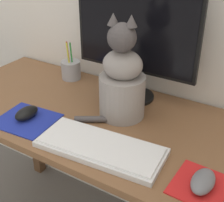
{
  "coord_description": "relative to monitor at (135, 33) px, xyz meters",
  "views": [
    {
      "loc": [
        0.52,
        -0.81,
        1.36
      ],
      "look_at": [
        0.06,
        -0.06,
        0.86
      ],
      "focal_mm": 50.0,
      "sensor_mm": 36.0,
      "label": 1
    }
  ],
  "objects": [
    {
      "name": "keyboard",
      "position": [
        0.08,
        -0.36,
        -0.26
      ],
      "size": [
        0.41,
        0.2,
        0.02
      ],
      "rotation": [
        0.0,
        0.0,
        0.08
      ],
      "color": "silver",
      "rests_on": "desk"
    },
    {
      "name": "monitor",
      "position": [
        0.0,
        0.0,
        0.0
      ],
      "size": [
        0.49,
        0.17,
        0.48
      ],
      "color": "black",
      "rests_on": "desk"
    },
    {
      "name": "computer_mouse_right",
      "position": [
        0.4,
        -0.35,
        -0.25
      ],
      "size": [
        0.06,
        0.11,
        0.03
      ],
      "color": "slate",
      "rests_on": "mousepad_right"
    },
    {
      "name": "pen_cup",
      "position": [
        -0.33,
        0.01,
        -0.23
      ],
      "size": [
        0.09,
        0.09,
        0.17
      ],
      "color": "#99999E",
      "rests_on": "desk"
    },
    {
      "name": "cat",
      "position": [
        0.03,
        -0.14,
        -0.13
      ],
      "size": [
        0.22,
        0.24,
        0.38
      ],
      "rotation": [
        0.0,
        0.0,
        0.19
      ],
      "color": "gray",
      "rests_on": "desk"
    },
    {
      "name": "computer_mouse_left",
      "position": [
        -0.25,
        -0.34,
        -0.25
      ],
      "size": [
        0.06,
        0.1,
        0.04
      ],
      "color": "black",
      "rests_on": "mousepad_left"
    },
    {
      "name": "desk",
      "position": [
        -0.01,
        -0.19,
        -0.38
      ],
      "size": [
        1.4,
        0.57,
        0.74
      ],
      "color": "brown",
      "rests_on": "ground_plane"
    },
    {
      "name": "mousepad_left",
      "position": [
        -0.25,
        -0.35,
        -0.27
      ],
      "size": [
        0.22,
        0.2,
        0.0
      ],
      "rotation": [
        0.0,
        0.0,
        0.08
      ],
      "color": "#1E2D9E",
      "rests_on": "desk"
    },
    {
      "name": "mousepad_right",
      "position": [
        0.41,
        -0.35,
        -0.27
      ],
      "size": [
        0.18,
        0.16,
        0.0
      ],
      "rotation": [
        0.0,
        0.0,
        -0.04
      ],
      "color": "red",
      "rests_on": "desk"
    }
  ]
}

